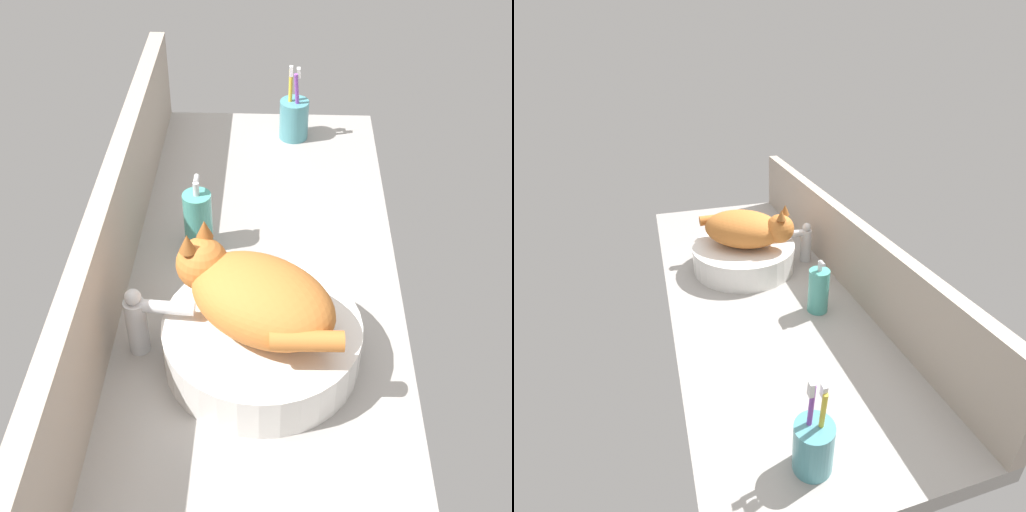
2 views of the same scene
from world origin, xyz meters
TOP-DOWN VIEW (x-y plane):
  - ground_plane at (0.00, 0.00)cm, footprint 139.81×54.91cm
  - backsplash_panel at (0.00, 25.65)cm, footprint 139.81×3.60cm
  - sink_basin at (-13.13, -1.90)cm, footprint 32.79×32.79cm
  - cat at (-12.45, -0.71)cm, footprint 27.90×30.23cm
  - faucet at (-11.77, 17.86)cm, footprint 3.60×11.85cm
  - soap_dispenser at (16.37, 11.45)cm, footprint 5.61×5.61cm
  - toothbrush_cup at (58.78, -7.59)cm, footprint 6.97×6.97cm

SIDE VIEW (x-z plane):
  - ground_plane at x=0.00cm, z-range -4.00..0.00cm
  - sink_basin at x=-13.13cm, z-range 0.00..8.21cm
  - toothbrush_cup at x=58.78cm, z-range -4.15..14.52cm
  - soap_dispenser at x=16.37cm, z-range -1.52..14.20cm
  - faucet at x=-11.77cm, z-range 0.50..14.10cm
  - backsplash_panel at x=0.00cm, z-range 0.00..21.55cm
  - cat at x=-12.45cm, z-range 6.97..20.97cm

